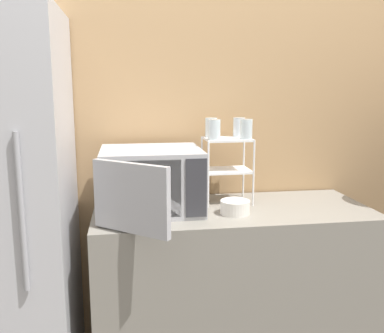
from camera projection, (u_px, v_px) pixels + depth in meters
name	position (u px, v px, depth m)	size (l,w,h in m)	color
wall_back	(219.00, 126.00, 2.47)	(8.00, 0.06, 2.60)	tan
counter	(231.00, 290.00, 2.29)	(1.42, 0.61, 0.91)	gray
microwave	(151.00, 180.00, 2.14)	(0.52, 0.70, 0.31)	#ADADB2
dish_rack	(227.00, 157.00, 2.29)	(0.25, 0.20, 0.35)	white
glass_front_left	(214.00, 130.00, 2.19)	(0.06, 0.06, 0.10)	silver
glass_back_right	(239.00, 127.00, 2.33)	(0.06, 0.06, 0.10)	silver
glass_front_right	(246.00, 129.00, 2.22)	(0.06, 0.06, 0.10)	silver
glass_back_left	(211.00, 127.00, 2.31)	(0.06, 0.06, 0.10)	silver
bowl	(235.00, 207.00, 2.11)	(0.15, 0.15, 0.07)	silver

